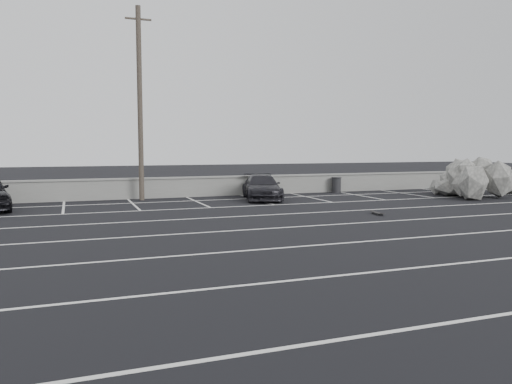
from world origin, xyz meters
name	(u,v)px	position (x,y,z in m)	size (l,w,h in m)	color
ground	(365,242)	(0.00, 0.00, 0.00)	(120.00, 120.00, 0.00)	black
seawall	(222,186)	(0.00, 14.00, 0.55)	(50.00, 0.45, 1.06)	gray
stall_lines	(296,220)	(-0.08, 4.41, 0.00)	(36.00, 20.05, 0.01)	silver
car_right	(262,187)	(1.32, 11.46, 0.62)	(1.73, 4.26, 1.24)	black
utility_pole	(140,103)	(-4.39, 13.20, 4.75)	(1.25, 0.25, 9.38)	#4C4238
trash_bin	(336,185)	(6.70, 13.46, 0.45)	(0.69, 0.69, 0.89)	#242426
riprap_pile	(474,185)	(12.67, 9.16, 0.61)	(6.50, 5.04, 1.56)	gray
skateboard	(377,213)	(3.49, 4.59, 0.07)	(0.25, 0.74, 0.09)	black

